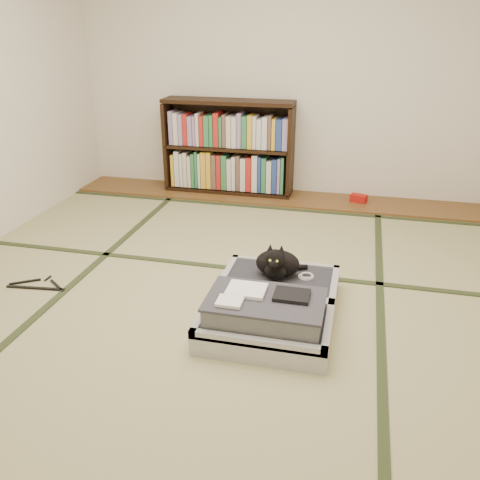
# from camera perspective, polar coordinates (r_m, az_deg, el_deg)

# --- Properties ---
(floor) EXTENTS (4.50, 4.50, 0.00)m
(floor) POSITION_cam_1_polar(r_m,az_deg,el_deg) (3.28, -2.30, -6.32)
(floor) COLOR tan
(floor) RESTS_ON ground
(wood_strip) EXTENTS (4.00, 0.50, 0.02)m
(wood_strip) POSITION_cam_1_polar(r_m,az_deg,el_deg) (5.06, 3.83, 4.82)
(wood_strip) COLOR brown
(wood_strip) RESTS_ON ground
(red_item) EXTENTS (0.17, 0.13, 0.07)m
(red_item) POSITION_cam_1_polar(r_m,az_deg,el_deg) (5.01, 13.18, 4.60)
(red_item) COLOR #AB120D
(red_item) RESTS_ON wood_strip
(room_shell) EXTENTS (4.50, 4.50, 4.50)m
(room_shell) POSITION_cam_1_polar(r_m,az_deg,el_deg) (2.85, -2.80, 20.13)
(room_shell) COLOR white
(room_shell) RESTS_ON ground
(tatami_borders) EXTENTS (4.00, 4.50, 0.01)m
(tatami_borders) POSITION_cam_1_polar(r_m,az_deg,el_deg) (3.70, -0.23, -2.56)
(tatami_borders) COLOR #2D381E
(tatami_borders) RESTS_ON ground
(bookcase) EXTENTS (1.28, 0.29, 0.92)m
(bookcase) POSITION_cam_1_polar(r_m,az_deg,el_deg) (5.10, -1.31, 10.18)
(bookcase) COLOR black
(bookcase) RESTS_ON wood_strip
(suitcase) EXTENTS (0.72, 0.96, 0.28)m
(suitcase) POSITION_cam_1_polar(r_m,az_deg,el_deg) (2.98, 3.52, -7.43)
(suitcase) COLOR silver
(suitcase) RESTS_ON floor
(cat) EXTENTS (0.32, 0.32, 0.26)m
(cat) POSITION_cam_1_polar(r_m,az_deg,el_deg) (3.17, 4.21, -2.66)
(cat) COLOR black
(cat) RESTS_ON suitcase
(cable_coil) EXTENTS (0.10, 0.10, 0.02)m
(cable_coil) POSITION_cam_1_polar(r_m,az_deg,el_deg) (3.22, 7.44, -4.06)
(cable_coil) COLOR white
(cable_coil) RESTS_ON suitcase
(hanger) EXTENTS (0.41, 0.21, 0.01)m
(hanger) POSITION_cam_1_polar(r_m,az_deg,el_deg) (3.63, -21.69, -4.79)
(hanger) COLOR black
(hanger) RESTS_ON floor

